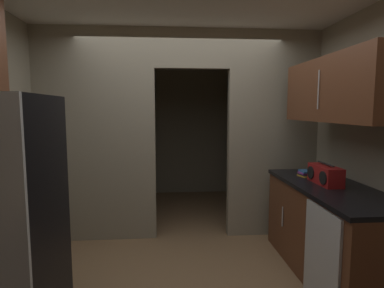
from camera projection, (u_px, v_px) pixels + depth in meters
kitchen_overhead_slab at (184, 0)px, 2.93m from camera, size 3.94×6.59×0.06m
kitchen_partition at (177, 130)px, 3.97m from camera, size 3.54×0.12×2.63m
adjoining_room_shell at (176, 128)px, 5.56m from camera, size 3.54×2.26×2.63m
lower_cabinet_run at (330, 231)px, 3.10m from camera, size 0.69×1.74×0.91m
dishwasher at (321, 259)px, 2.59m from camera, size 0.02×0.56×0.85m
upper_cabinet_counterside at (337, 90)px, 2.94m from camera, size 0.36×1.57×0.60m
boombox at (325, 175)px, 3.12m from camera, size 0.18×0.43×0.21m
book_stack at (305, 173)px, 3.48m from camera, size 0.15×0.17×0.07m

